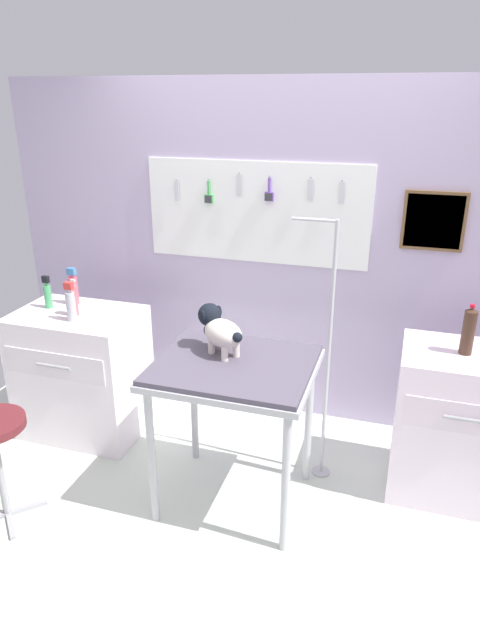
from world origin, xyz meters
name	(u,v)px	position (x,y,z in m)	size (l,w,h in m)	color
ground	(226,524)	(0.00, 0.00, -0.02)	(4.40, 4.00, 0.04)	silver
rear_wall_panel	(285,258)	(0.00, 1.28, 1.16)	(4.00, 0.11, 2.30)	#B5A5C5
grooming_table	(234,378)	(-0.01, 0.20, 0.79)	(0.84, 0.72, 0.88)	#B7B7BC
grooming_arm	(326,366)	(0.42, 0.58, 0.74)	(0.29, 0.11, 1.59)	#B7B7BC
dog	(219,329)	(-0.12, 0.29, 1.02)	(0.33, 0.28, 0.26)	silver
counter_left	(82,373)	(-1.22, 0.59, 0.44)	(0.80, 0.58, 0.87)	white
cabinet_right	(456,424)	(1.17, 0.66, 0.45)	(0.68, 0.54, 0.89)	white
spray_bottle_tall	(73,288)	(-1.32, 0.74, 0.98)	(0.06, 0.06, 0.25)	#DB5667
spray_bottle_short	(48,294)	(-1.44, 0.62, 0.97)	(0.05, 0.05, 0.22)	#45A463
conditioner_bottle	(71,304)	(-1.17, 0.48, 0.98)	(0.06, 0.06, 0.25)	#A9ABB5
shampoo_bottle	(73,300)	(-1.21, 0.56, 0.97)	(0.06, 0.06, 0.24)	#D35B5F
soda_bottle	(468,331)	(1.15, 0.66, 1.02)	(0.07, 0.07, 0.28)	#40291D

